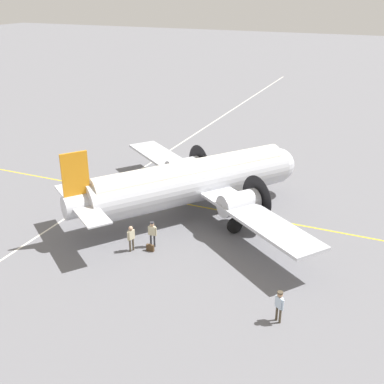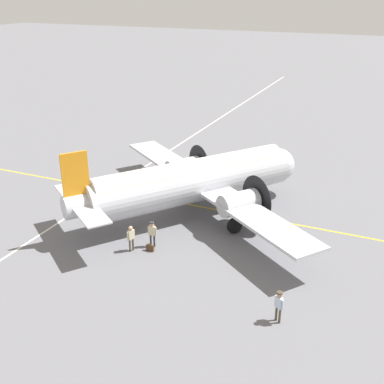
{
  "view_description": "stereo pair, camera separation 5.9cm",
  "coord_description": "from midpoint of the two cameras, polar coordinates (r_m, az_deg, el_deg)",
  "views": [
    {
      "loc": [
        -12.86,
        29.02,
        15.48
      ],
      "look_at": [
        0.0,
        0.0,
        1.81
      ],
      "focal_mm": 45.0,
      "sensor_mm": 36.0,
      "label": 1
    },
    {
      "loc": [
        -12.92,
        29.0,
        15.48
      ],
      "look_at": [
        0.0,
        0.0,
        1.81
      ],
      "focal_mm": 45.0,
      "sensor_mm": 36.0,
      "label": 2
    }
  ],
  "objects": [
    {
      "name": "ramp_agent",
      "position": [
        30.44,
        -7.19,
        -5.17
      ],
      "size": [
        0.32,
        0.56,
        1.74
      ],
      "rotation": [
        0.0,
        0.0,
        4.36
      ],
      "color": "#473D2D",
      "rests_on": "ground_plane"
    },
    {
      "name": "passenger_boarding",
      "position": [
        30.78,
        -4.69,
        -4.65
      ],
      "size": [
        0.59,
        0.32,
        1.75
      ],
      "rotation": [
        0.0,
        0.0,
        3.25
      ],
      "color": "#2D2D33",
      "rests_on": "ground_plane"
    },
    {
      "name": "suitcase_near_door",
      "position": [
        30.71,
        -4.94,
        -6.59
      ],
      "size": [
        0.51,
        0.17,
        0.48
      ],
      "color": "#47331E",
      "rests_on": "ground_plane"
    },
    {
      "name": "apron_line_eastwest",
      "position": [
        36.58,
        1.02,
        -1.74
      ],
      "size": [
        120.0,
        0.16,
        0.01
      ],
      "color": "gold",
      "rests_on": "ground_plane"
    },
    {
      "name": "ground_plane",
      "position": [
        35.32,
        0.05,
        -2.7
      ],
      "size": [
        300.0,
        300.0,
        0.0
      ],
      "primitive_type": "plane",
      "color": "slate"
    },
    {
      "name": "airliner_main",
      "position": [
        34.46,
        0.73,
        1.43
      ],
      "size": [
        19.71,
        17.92,
        6.19
      ],
      "rotation": [
        0.0,
        0.0,
        4.08
      ],
      "color": "silver",
      "rests_on": "ground_plane"
    },
    {
      "name": "crew_foreground",
      "position": [
        24.64,
        10.34,
        -12.83
      ],
      "size": [
        0.52,
        0.41,
        1.76
      ],
      "rotation": [
        0.0,
        0.0,
        2.57
      ],
      "color": "#473D2D",
      "rests_on": "ground_plane"
    },
    {
      "name": "apron_line_northsouth",
      "position": [
        39.03,
        -10.92,
        -0.52
      ],
      "size": [
        0.16,
        120.0,
        0.01
      ],
      "color": "silver",
      "rests_on": "ground_plane"
    }
  ]
}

